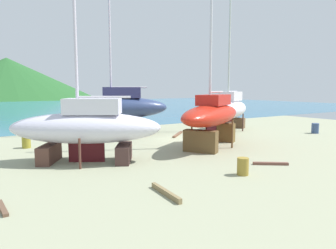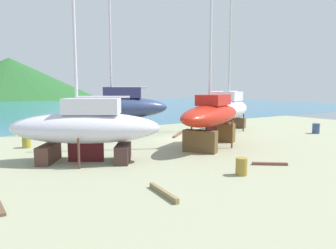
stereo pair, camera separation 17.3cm
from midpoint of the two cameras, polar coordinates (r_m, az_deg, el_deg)
The scene contains 15 objects.
ground_plane at distance 20.64m, azimuth 7.85°, elevation -4.28°, with size 50.98×50.98×0.00m, color gray.
sea_water at distance 68.00m, azimuth -21.23°, elevation 2.96°, with size 141.77×76.83×0.01m, color teal.
headland_hill at distance 179.50m, azimuth -27.41°, elevation 4.72°, with size 169.77×169.77×39.94m, color #255A28.
sailboat_far_slipway at distance 26.22m, azimuth -9.33°, elevation 3.20°, with size 9.00×5.49×15.51m.
sailboat_small_center at distance 20.79m, azimuth 8.46°, elevation 1.80°, with size 8.81×6.76×15.27m.
sailboat_large_starboard at distance 29.22m, azimuth 11.75°, elevation 2.93°, with size 8.57×6.28×15.47m.
sailboat_mid_port at distance 16.70m, azimuth -14.94°, elevation -0.47°, with size 8.20×6.33×12.55m.
worker at distance 30.13m, azimuth -18.37°, elevation 0.62°, with size 0.49×0.47×1.72m.
barrel_tipped_left at distance 29.78m, azimuth 26.25°, elevation -0.67°, with size 0.61×0.61×0.89m, color #344974.
barrel_tipped_right at distance 22.30m, azimuth -24.90°, elevation -3.02°, with size 0.55×0.55×0.77m, color olive.
barrel_tar_black at distance 14.33m, azimuth 14.01°, elevation -7.69°, with size 0.53×0.53×0.80m, color olive.
timber_plank_near at distance 25.80m, azimuth 2.09°, elevation -1.86°, with size 3.16×0.23×0.13m, color brown.
timber_plank_far at distance 16.65m, azimuth 18.90°, elevation -7.01°, with size 1.79×0.20×0.13m, color brown.
timber_short_skew at distance 11.62m, azimuth -28.70°, elevation -13.55°, with size 1.48×0.17×0.10m, color brown.
timber_long_fore at distance 11.48m, azimuth -0.44°, elevation -12.70°, with size 2.10×0.15×0.20m, color olive.
Camera 2 is at (-13.05, -19.21, 3.91)m, focal length 32.36 mm.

